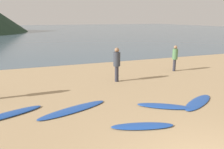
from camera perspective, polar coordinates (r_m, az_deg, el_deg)
ground_plane at (r=13.41m, az=-5.48°, el=0.17°), size 120.00×120.00×0.20m
ocean_water at (r=65.30m, az=-18.12°, el=10.92°), size 140.00×100.00×0.01m
surfboard_2 at (r=8.26m, az=-25.63°, el=-9.44°), size 2.39×1.32×0.08m
surfboard_3 at (r=8.01m, az=-10.02°, el=-8.96°), size 2.70×1.38×0.07m
surfboard_4 at (r=6.84m, az=7.91°, el=-13.12°), size 1.95×0.97×0.08m
surfboard_5 at (r=8.39m, az=13.35°, el=-7.99°), size 1.92×1.45×0.08m
surfboard_6 at (r=9.18m, az=21.45°, el=-6.72°), size 2.18×1.53×0.06m
person_2 at (r=14.01m, az=16.04°, el=4.62°), size 0.32×0.32×1.59m
person_3 at (r=11.16m, az=1.25°, el=3.31°), size 0.35×0.35×1.76m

